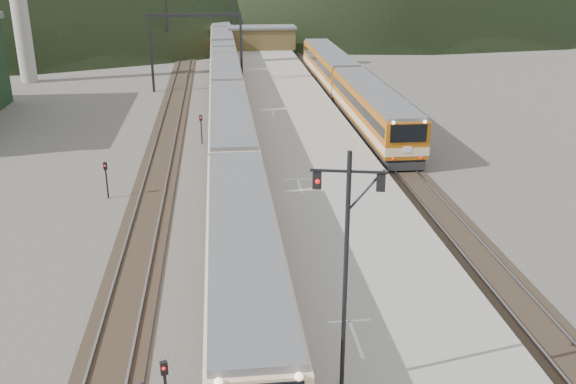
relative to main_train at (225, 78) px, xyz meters
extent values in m
cube|color=black|center=(0.00, -11.06, -1.96)|extent=(2.60, 200.00, 0.12)
cube|color=slate|center=(-0.72, -11.06, -1.86)|extent=(0.10, 200.00, 0.14)
cube|color=slate|center=(0.72, -11.06, -1.86)|extent=(0.10, 200.00, 0.14)
cube|color=black|center=(-5.00, -11.06, -1.96)|extent=(2.60, 200.00, 0.12)
cube|color=slate|center=(-5.72, -11.06, -1.86)|extent=(0.10, 200.00, 0.14)
cube|color=slate|center=(-4.28, -11.06, -1.86)|extent=(0.10, 200.00, 0.14)
cube|color=black|center=(11.50, -11.06, -1.96)|extent=(2.60, 200.00, 0.12)
cube|color=slate|center=(10.78, -11.06, -1.86)|extent=(0.10, 200.00, 0.14)
cube|color=slate|center=(12.22, -11.06, -1.86)|extent=(0.10, 200.00, 0.14)
cube|color=gray|center=(5.60, -13.06, -1.52)|extent=(8.00, 100.00, 1.00)
cube|color=black|center=(-7.50, 3.94, 1.98)|extent=(0.25, 0.25, 8.00)
cube|color=black|center=(1.80, 3.94, 1.98)|extent=(0.25, 0.25, 8.00)
cube|color=black|center=(-2.85, 3.94, 5.78)|extent=(9.30, 0.22, 0.35)
cube|color=black|center=(-7.50, 28.94, 1.98)|extent=(0.25, 0.25, 8.00)
cube|color=black|center=(1.80, 28.94, 1.98)|extent=(0.25, 0.25, 8.00)
cube|color=brown|center=(5.60, 26.94, 0.38)|extent=(9.00, 4.00, 2.80)
cube|color=slate|center=(5.60, 26.94, 1.93)|extent=(9.40, 4.40, 0.30)
cube|color=beige|center=(0.00, -40.49, 0.00)|extent=(2.94, 19.74, 3.58)
cube|color=beige|center=(0.00, -20.24, 0.00)|extent=(2.94, 19.74, 3.58)
cube|color=beige|center=(0.00, 0.00, 0.00)|extent=(2.94, 19.74, 3.58)
cube|color=beige|center=(0.00, 20.24, 0.00)|extent=(2.94, 19.74, 3.58)
cube|color=beige|center=(0.00, 40.49, 0.00)|extent=(2.94, 19.74, 3.58)
cube|color=#AB560C|center=(11.50, -14.86, 0.03)|extent=(2.98, 20.04, 3.64)
cube|color=#AB560C|center=(11.50, 5.67, 0.03)|extent=(2.98, 20.04, 3.64)
cylinder|color=black|center=(2.81, -47.51, 2.89)|extent=(0.14, 0.14, 7.83)
cube|color=black|center=(2.81, -47.51, 6.21)|extent=(2.16, 0.54, 0.07)
cube|color=black|center=(1.93, -47.32, 5.91)|extent=(0.28, 0.23, 0.50)
cube|color=black|center=(3.69, -47.71, 5.91)|extent=(0.28, 0.23, 0.50)
cube|color=black|center=(-2.75, -47.48, 0.03)|extent=(0.26, 0.22, 0.45)
cylinder|color=black|center=(-2.16, -16.13, -1.02)|extent=(0.10, 0.10, 2.00)
cube|color=black|center=(-2.16, -16.13, 0.03)|extent=(0.24, 0.19, 0.45)
cylinder|color=black|center=(-7.61, -27.22, -1.02)|extent=(0.10, 0.10, 2.00)
cube|color=black|center=(-7.61, -27.22, 0.03)|extent=(0.26, 0.23, 0.45)
camera|label=1|loc=(-0.76, -64.27, 12.05)|focal=40.00mm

